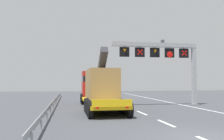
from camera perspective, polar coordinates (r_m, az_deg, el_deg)
The scene contains 6 objects.
ground at distance 11.90m, azimuth 19.81°, elevation -14.56°, with size 112.00×112.00×0.00m, color #424449.
lane_markings at distance 34.04m, azimuth -0.30°, elevation -6.93°, with size 0.20×61.29×0.01m.
edge_line_right at distance 25.26m, azimuth 18.49°, elevation -8.23°, with size 0.20×63.00×0.01m, color silver.
overhead_lane_gantry at distance 26.52m, azimuth 12.26°, elevation 3.32°, with size 9.46×0.90×6.90m.
heavy_haul_truck_yellow at distance 24.04m, azimuth -3.33°, elevation -3.91°, with size 3.02×14.06×5.30m.
guardrail_left at distance 25.64m, azimuth -13.22°, elevation -6.97°, with size 0.13×34.80×0.76m.
Camera 1 is at (-5.74, -10.13, 2.46)m, focal length 39.27 mm.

